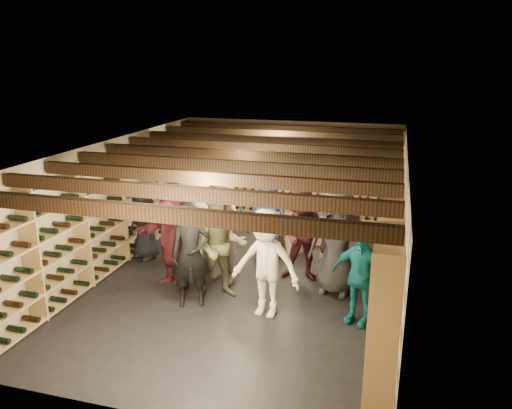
{
  "coord_description": "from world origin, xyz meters",
  "views": [
    {
      "loc": [
        2.54,
        -8.26,
        3.92
      ],
      "look_at": [
        0.16,
        0.2,
        1.32
      ],
      "focal_mm": 35.0,
      "sensor_mm": 36.0,
      "label": 1
    }
  ],
  "objects_px": {
    "person_9": "(193,222)",
    "person_5": "(172,240)",
    "person_0": "(144,221)",
    "person_3": "(266,264)",
    "crate_loose": "(333,252)",
    "person_11": "(335,230)",
    "crate_stack_right": "(311,232)",
    "person_6": "(268,219)",
    "person_10": "(223,209)",
    "crate_stack_left": "(288,237)",
    "person_7": "(224,231)",
    "person_8": "(304,235)",
    "person_12": "(337,240)",
    "person_4": "(360,276)",
    "person_2": "(221,247)",
    "person_1": "(191,255)"
  },
  "relations": [
    {
      "from": "person_0",
      "to": "person_5",
      "type": "height_order",
      "value": "person_5"
    },
    {
      "from": "person_8",
      "to": "person_11",
      "type": "xyz_separation_m",
      "value": [
        0.52,
        0.2,
        0.07
      ]
    },
    {
      "from": "crate_loose",
      "to": "person_11",
      "type": "distance_m",
      "value": 1.36
    },
    {
      "from": "person_5",
      "to": "person_11",
      "type": "bearing_deg",
      "value": 46.52
    },
    {
      "from": "person_2",
      "to": "person_10",
      "type": "relative_size",
      "value": 0.97
    },
    {
      "from": "person_1",
      "to": "person_7",
      "type": "height_order",
      "value": "person_7"
    },
    {
      "from": "person_1",
      "to": "person_12",
      "type": "relative_size",
      "value": 0.93
    },
    {
      "from": "crate_stack_left",
      "to": "person_3",
      "type": "relative_size",
      "value": 0.39
    },
    {
      "from": "crate_stack_left",
      "to": "person_3",
      "type": "xyz_separation_m",
      "value": [
        0.22,
        -2.69,
        0.53
      ]
    },
    {
      "from": "person_1",
      "to": "person_8",
      "type": "relative_size",
      "value": 1.01
    },
    {
      "from": "person_9",
      "to": "person_5",
      "type": "bearing_deg",
      "value": -110.92
    },
    {
      "from": "person_12",
      "to": "person_0",
      "type": "bearing_deg",
      "value": 178.93
    },
    {
      "from": "crate_loose",
      "to": "person_1",
      "type": "bearing_deg",
      "value": -125.93
    },
    {
      "from": "person_8",
      "to": "person_10",
      "type": "height_order",
      "value": "person_10"
    },
    {
      "from": "crate_stack_left",
      "to": "person_4",
      "type": "distance_m",
      "value": 3.05
    },
    {
      "from": "crate_loose",
      "to": "person_11",
      "type": "bearing_deg",
      "value": -83.04
    },
    {
      "from": "person_1",
      "to": "person_5",
      "type": "xyz_separation_m",
      "value": [
        -0.59,
        0.58,
        -0.01
      ]
    },
    {
      "from": "person_7",
      "to": "person_10",
      "type": "distance_m",
      "value": 1.39
    },
    {
      "from": "person_0",
      "to": "person_11",
      "type": "xyz_separation_m",
      "value": [
        3.79,
        0.04,
        0.17
      ]
    },
    {
      "from": "person_7",
      "to": "person_9",
      "type": "height_order",
      "value": "person_7"
    },
    {
      "from": "person_9",
      "to": "crate_stack_right",
      "type": "bearing_deg",
      "value": 29.51
    },
    {
      "from": "person_3",
      "to": "person_10",
      "type": "bearing_deg",
      "value": 131.37
    },
    {
      "from": "crate_stack_right",
      "to": "person_8",
      "type": "distance_m",
      "value": 2.01
    },
    {
      "from": "crate_stack_right",
      "to": "person_11",
      "type": "bearing_deg",
      "value": -67.66
    },
    {
      "from": "person_10",
      "to": "person_6",
      "type": "bearing_deg",
      "value": 17.49
    },
    {
      "from": "person_6",
      "to": "person_1",
      "type": "bearing_deg",
      "value": -103.81
    },
    {
      "from": "person_9",
      "to": "person_10",
      "type": "relative_size",
      "value": 1.02
    },
    {
      "from": "person_7",
      "to": "person_8",
      "type": "height_order",
      "value": "person_7"
    },
    {
      "from": "person_1",
      "to": "person_6",
      "type": "relative_size",
      "value": 1.04
    },
    {
      "from": "crate_stack_left",
      "to": "crate_stack_right",
      "type": "bearing_deg",
      "value": 61.39
    },
    {
      "from": "person_6",
      "to": "person_7",
      "type": "bearing_deg",
      "value": -108.58
    },
    {
      "from": "person_0",
      "to": "person_3",
      "type": "distance_m",
      "value": 3.37
    },
    {
      "from": "person_6",
      "to": "person_11",
      "type": "bearing_deg",
      "value": -20.0
    },
    {
      "from": "crate_loose",
      "to": "person_11",
      "type": "relative_size",
      "value": 0.27
    },
    {
      "from": "crate_stack_right",
      "to": "crate_loose",
      "type": "relative_size",
      "value": 1.12
    },
    {
      "from": "person_0",
      "to": "person_11",
      "type": "relative_size",
      "value": 0.82
    },
    {
      "from": "person_3",
      "to": "person_9",
      "type": "xyz_separation_m",
      "value": [
        -1.78,
        1.37,
        0.08
      ]
    },
    {
      "from": "person_0",
      "to": "person_3",
      "type": "xyz_separation_m",
      "value": [
        2.95,
        -1.63,
        0.1
      ]
    },
    {
      "from": "crate_loose",
      "to": "person_3",
      "type": "bearing_deg",
      "value": -104.63
    },
    {
      "from": "crate_loose",
      "to": "person_4",
      "type": "distance_m",
      "value": 2.75
    },
    {
      "from": "crate_stack_right",
      "to": "person_7",
      "type": "bearing_deg",
      "value": -117.16
    },
    {
      "from": "person_4",
      "to": "person_11",
      "type": "height_order",
      "value": "person_11"
    },
    {
      "from": "person_7",
      "to": "person_6",
      "type": "bearing_deg",
      "value": 88.99
    },
    {
      "from": "person_8",
      "to": "person_9",
      "type": "distance_m",
      "value": 2.11
    },
    {
      "from": "person_5",
      "to": "person_11",
      "type": "xyz_separation_m",
      "value": [
        2.69,
        1.08,
        0.07
      ]
    },
    {
      "from": "person_2",
      "to": "person_12",
      "type": "height_order",
      "value": "person_12"
    },
    {
      "from": "person_3",
      "to": "person_12",
      "type": "relative_size",
      "value": 0.92
    },
    {
      "from": "crate_stack_left",
      "to": "person_10",
      "type": "distance_m",
      "value": 1.47
    },
    {
      "from": "crate_stack_right",
      "to": "person_6",
      "type": "relative_size",
      "value": 0.33
    },
    {
      "from": "crate_stack_right",
      "to": "person_8",
      "type": "relative_size",
      "value": 0.32
    }
  ]
}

